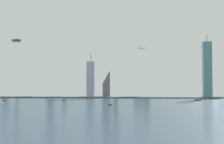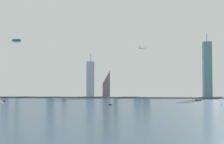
{
  "view_description": "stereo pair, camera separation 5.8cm",
  "coord_description": "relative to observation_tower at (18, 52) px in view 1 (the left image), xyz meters",
  "views": [
    {
      "loc": [
        59.85,
        -497.34,
        38.2
      ],
      "look_at": [
        -16.0,
        456.31,
        79.62
      ],
      "focal_mm": 49.8,
      "sensor_mm": 36.0,
      "label": 1
    },
    {
      "loc": [
        59.91,
        -497.33,
        38.2
      ],
      "look_at": [
        -16.0,
        456.31,
        79.62
      ],
      "focal_mm": 49.8,
      "sensor_mm": 36.0,
      "label": 2
    }
  ],
  "objects": [
    {
      "name": "boat_0",
      "position": [
        81.03,
        -280.0,
        -147.48
      ],
      "size": [
        5.09,
        13.51,
        4.76
      ],
      "rotation": [
        0.0,
        0.0,
        4.75
      ],
      "color": "#B12B22",
      "rests_on": "ground"
    },
    {
      "name": "skyscraper_0",
      "position": [
        319.35,
        34.48,
        -64.85
      ],
      "size": [
        14.19,
        22.65,
        174.93
      ],
      "color": "#73705A",
      "rests_on": "ground"
    },
    {
      "name": "skyscraper_8",
      "position": [
        91.57,
        77.09,
        -58.75
      ],
      "size": [
        24.93,
        22.65,
        184.44
      ],
      "color": "#96A3B1",
      "rests_on": "ground"
    },
    {
      "name": "skyscraper_1",
      "position": [
        290.13,
        18.55,
        -66.1
      ],
      "size": [
        23.62,
        15.26,
        177.79
      ],
      "color": "slate",
      "rests_on": "ground"
    },
    {
      "name": "boat_4",
      "position": [
        336.49,
        -383.13,
        -147.71
      ],
      "size": [
        7.02,
        7.31,
        4.12
      ],
      "rotation": [
        0.0,
        0.0,
        2.32
      ],
      "color": "black",
      "rests_on": "ground"
    },
    {
      "name": "skyscraper_7",
      "position": [
        391.18,
        44.5,
        -111.45
      ],
      "size": [
        26.43,
        23.93,
        78.73
      ],
      "color": "slate",
      "rests_on": "ground"
    },
    {
      "name": "skyscraper_4",
      "position": [
        152.79,
        15.89,
        -111.29
      ],
      "size": [
        13.43,
        15.39,
        75.8
      ],
      "color": "#A28A8F",
      "rests_on": "ground"
    },
    {
      "name": "skyscraper_9",
      "position": [
        420.05,
        67.79,
        -105.08
      ],
      "size": [
        25.27,
        19.8,
        88.22
      ],
      "color": "slate",
      "rests_on": "ground"
    },
    {
      "name": "airplane",
      "position": [
        405.6,
        -48.95,
        0.51
      ],
      "size": [
        25.34,
        24.86,
        7.87
      ],
      "rotation": [
        0.0,
        0.0,
        0.86
      ],
      "color": "silver"
    },
    {
      "name": "channel_buoy_1",
      "position": [
        267.94,
        -207.73,
        -147.97
      ],
      "size": [
        1.13,
        1.13,
        2.43
      ],
      "primitive_type": "cone",
      "color": "yellow",
      "rests_on": "ground"
    },
    {
      "name": "ground_plane",
      "position": [
        328.08,
        -486.87,
        -149.18
      ],
      "size": [
        6000.0,
        6000.0,
        0.0
      ],
      "primitive_type": "plane",
      "color": "#2F4659"
    },
    {
      "name": "channel_buoy_0",
      "position": [
        560.97,
        -151.36,
        -148.34
      ],
      "size": [
        1.55,
        1.55,
        1.69
      ],
      "primitive_type": "cone",
      "color": "green",
      "rests_on": "ground"
    },
    {
      "name": "waterfront_pier",
      "position": [
        328.08,
        -35.3,
        -147.54
      ],
      "size": [
        990.61,
        53.52,
        3.29
      ],
      "primitive_type": "cube",
      "color": "#4B5456",
      "rests_on": "ground"
    },
    {
      "name": "skyscraper_2",
      "position": [
        670.44,
        64.33,
        -91.6
      ],
      "size": [
        22.29,
        20.98,
        115.16
      ],
      "color": "#5F8AA2",
      "rests_on": "ground"
    },
    {
      "name": "channel_buoy_2",
      "position": [
        554.36,
        -357.06,
        -147.76
      ],
      "size": [
        1.75,
        1.75,
        2.85
      ],
      "primitive_type": "cone",
      "color": "green",
      "rests_on": "ground"
    },
    {
      "name": "boat_3",
      "position": [
        543.37,
        -180.62,
        -147.93
      ],
      "size": [
        15.74,
        7.42,
        7.49
      ],
      "rotation": [
        0.0,
        0.0,
        0.14
      ],
      "color": "black",
      "rests_on": "ground"
    },
    {
      "name": "observation_tower",
      "position": [
        0.0,
        0.0,
        0.0
      ],
      "size": [
        46.69,
        46.69,
        283.38
      ],
      "color": "beige",
      "rests_on": "ground"
    },
    {
      "name": "skyscraper_10",
      "position": [
        242.24,
        -6.15,
        -92.0
      ],
      "size": [
        24.81,
        18.67,
        138.44
      ],
      "color": "#A9B3CB",
      "rests_on": "ground"
    },
    {
      "name": "boat_2",
      "position": [
        94.94,
        -338.38,
        -147.28
      ],
      "size": [
        16.43,
        6.85,
        5.24
      ],
      "rotation": [
        0.0,
        0.0,
        2.96
      ],
      "color": "white",
      "rests_on": "ground"
    },
    {
      "name": "skyscraper_5",
      "position": [
        601.39,
        -25.46,
        -63.83
      ],
      "size": [
        24.77,
        23.64,
        194.37
      ],
      "color": "slate",
      "rests_on": "ground"
    },
    {
      "name": "skyscraper_6",
      "position": [
        -57.9,
        45.41,
        -94.43
      ],
      "size": [
        24.92,
        15.01,
        114.48
      ],
      "color": "#9AA3C7",
      "rests_on": "ground"
    }
  ]
}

